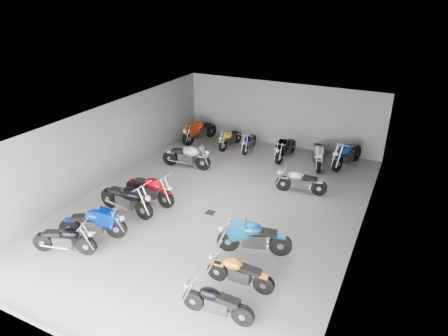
# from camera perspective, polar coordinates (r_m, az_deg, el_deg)

# --- Properties ---
(ground) EXTENTS (14.00, 14.00, 0.00)m
(ground) POSITION_cam_1_polar(r_m,az_deg,el_deg) (14.83, -1.04, -5.50)
(ground) COLOR gray
(ground) RESTS_ON ground
(wall_back) EXTENTS (10.00, 0.10, 3.20)m
(wall_back) POSITION_cam_1_polar(r_m,az_deg,el_deg) (20.16, 8.17, 7.58)
(wall_back) COLOR gray
(wall_back) RESTS_ON ground
(wall_left) EXTENTS (0.10, 14.00, 3.20)m
(wall_left) POSITION_cam_1_polar(r_m,az_deg,el_deg) (16.82, -16.43, 3.28)
(wall_left) COLOR gray
(wall_left) RESTS_ON ground
(wall_right) EXTENTS (0.10, 14.00, 3.20)m
(wall_right) POSITION_cam_1_polar(r_m,az_deg,el_deg) (12.82, 19.23, -4.03)
(wall_right) COLOR gray
(wall_right) RESTS_ON ground
(ceiling) EXTENTS (10.00, 14.00, 0.04)m
(ceiling) POSITION_cam_1_polar(r_m,az_deg,el_deg) (13.49, -1.15, 6.39)
(ceiling) COLOR black
(ceiling) RESTS_ON wall_back
(drain_grate) EXTENTS (0.32, 0.32, 0.01)m
(drain_grate) POSITION_cam_1_polar(r_m,az_deg,el_deg) (14.45, -1.96, -6.37)
(drain_grate) COLOR black
(drain_grate) RESTS_ON ground
(motorcycle_left_a) EXTENTS (1.96, 0.76, 0.89)m
(motorcycle_left_a) POSITION_cam_1_polar(r_m,az_deg,el_deg) (13.13, -21.81, -9.42)
(motorcycle_left_a) COLOR black
(motorcycle_left_a) RESTS_ON ground
(motorcycle_left_b) EXTENTS (2.06, 1.02, 0.96)m
(motorcycle_left_b) POSITION_cam_1_polar(r_m,az_deg,el_deg) (13.55, -18.14, -7.47)
(motorcycle_left_b) COLOR black
(motorcycle_left_b) RESTS_ON ground
(motorcycle_left_c) EXTENTS (2.38, 0.52, 1.05)m
(motorcycle_left_c) POSITION_cam_1_polar(r_m,az_deg,el_deg) (14.56, -13.75, -4.31)
(motorcycle_left_c) COLOR black
(motorcycle_left_c) RESTS_ON ground
(motorcycle_left_d) EXTENTS (2.29, 0.52, 1.01)m
(motorcycle_left_d) POSITION_cam_1_polar(r_m,az_deg,el_deg) (15.11, -10.55, -2.97)
(motorcycle_left_d) COLOR black
(motorcycle_left_d) RESTS_ON ground
(motorcycle_left_f) EXTENTS (2.28, 0.53, 1.00)m
(motorcycle_left_f) POSITION_cam_1_polar(r_m,az_deg,el_deg) (17.75, -5.33, 1.69)
(motorcycle_left_f) COLOR black
(motorcycle_left_f) RESTS_ON ground
(motorcycle_right_a) EXTENTS (1.89, 0.40, 0.83)m
(motorcycle_right_a) POSITION_cam_1_polar(r_m,az_deg,el_deg) (10.22, -1.07, -18.62)
(motorcycle_right_a) COLOR black
(motorcycle_right_a) RESTS_ON ground
(motorcycle_right_b) EXTENTS (1.93, 0.40, 0.85)m
(motorcycle_right_b) POSITION_cam_1_polar(r_m,az_deg,el_deg) (11.05, 2.19, -14.66)
(motorcycle_right_b) COLOR black
(motorcycle_right_b) RESTS_ON ground
(motorcycle_right_c) EXTENTS (2.22, 0.86, 1.00)m
(motorcycle_right_c) POSITION_cam_1_polar(r_m,az_deg,el_deg) (12.22, 4.21, -9.83)
(motorcycle_right_c) COLOR black
(motorcycle_right_c) RESTS_ON ground
(motorcycle_right_f) EXTENTS (2.01, 0.52, 0.89)m
(motorcycle_right_f) POSITION_cam_1_polar(r_m,az_deg,el_deg) (15.84, 10.88, -1.90)
(motorcycle_right_f) COLOR black
(motorcycle_right_f) RESTS_ON ground
(motorcycle_back_a) EXTENTS (0.77, 2.33, 1.04)m
(motorcycle_back_a) POSITION_cam_1_polar(r_m,az_deg,el_deg) (20.77, -3.56, 5.31)
(motorcycle_back_a) COLOR black
(motorcycle_back_a) RESTS_ON ground
(motorcycle_back_b) EXTENTS (0.44, 1.97, 0.87)m
(motorcycle_back_b) POSITION_cam_1_polar(r_m,az_deg,el_deg) (19.97, 0.86, 4.25)
(motorcycle_back_b) COLOR black
(motorcycle_back_b) RESTS_ON ground
(motorcycle_back_c) EXTENTS (0.41, 1.86, 0.82)m
(motorcycle_back_c) POSITION_cam_1_polar(r_m,az_deg,el_deg) (19.61, 3.60, 3.72)
(motorcycle_back_c) COLOR black
(motorcycle_back_c) RESTS_ON ground
(motorcycle_back_d) EXTENTS (0.47, 2.19, 0.96)m
(motorcycle_back_d) POSITION_cam_1_polar(r_m,az_deg,el_deg) (18.83, 8.77, 2.82)
(motorcycle_back_d) COLOR black
(motorcycle_back_d) RESTS_ON ground
(motorcycle_back_e) EXTENTS (0.85, 2.22, 1.01)m
(motorcycle_back_e) POSITION_cam_1_polar(r_m,az_deg,el_deg) (18.36, 13.27, 1.92)
(motorcycle_back_e) COLOR black
(motorcycle_back_e) RESTS_ON ground
(motorcycle_back_f) EXTENTS (0.88, 2.33, 1.05)m
(motorcycle_back_f) POSITION_cam_1_polar(r_m,az_deg,el_deg) (18.63, 17.15, 1.88)
(motorcycle_back_f) COLOR black
(motorcycle_back_f) RESTS_ON ground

